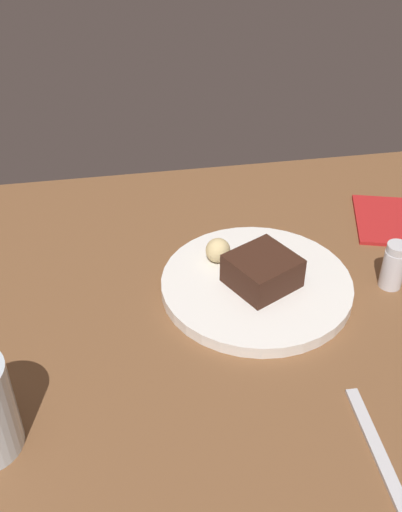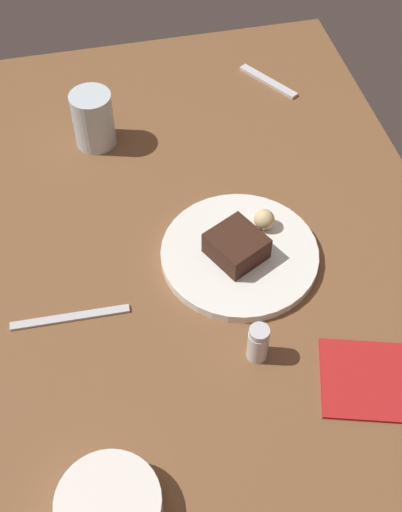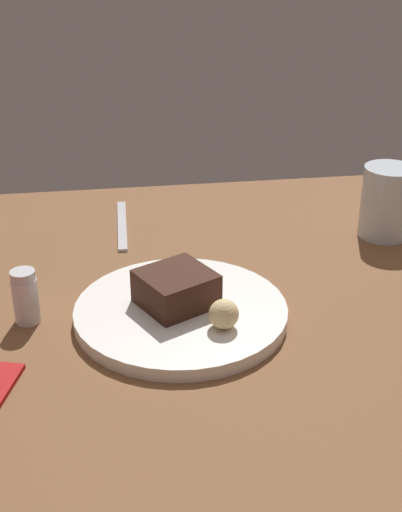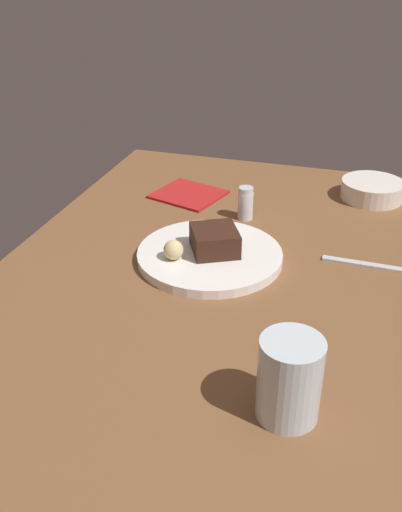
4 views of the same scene
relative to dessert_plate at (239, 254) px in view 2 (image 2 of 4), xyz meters
The scene contains 10 objects.
dining_table 8.58cm from the dessert_plate, 37.34° to the left, with size 120.00×84.00×3.00cm, color brown.
dessert_plate is the anchor object (origin of this frame).
chocolate_cake_slice 3.22cm from the dessert_plate, 121.23° to the left, with size 8.50×8.09×4.43cm, color #381E14.
bread_roll 7.57cm from the dessert_plate, 50.61° to the right, with size 3.63×3.63×3.63cm, color #DBC184.
salt_shaker 19.41cm from the dessert_plate, behind, with size 3.23×3.23×7.08cm.
water_glass 40.51cm from the dessert_plate, 30.12° to the left, with size 8.00×8.00×11.30cm, color silver.
side_bowl 46.64cm from the dessert_plate, 144.01° to the left, with size 13.86×13.86×4.19cm, color white.
dessert_spoon 49.08cm from the dessert_plate, 22.00° to the right, with size 15.00×1.80×0.70cm, color silver.
butter_knife 30.16cm from the dessert_plate, 101.63° to the left, with size 19.00×1.40×0.50cm, color silver.
folded_napkin 30.04cm from the dessert_plate, 154.48° to the right, with size 13.23×14.42×0.60cm, color #B21E1E.
Camera 2 is at (-75.00, 17.11, 93.26)cm, focal length 47.17 mm.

